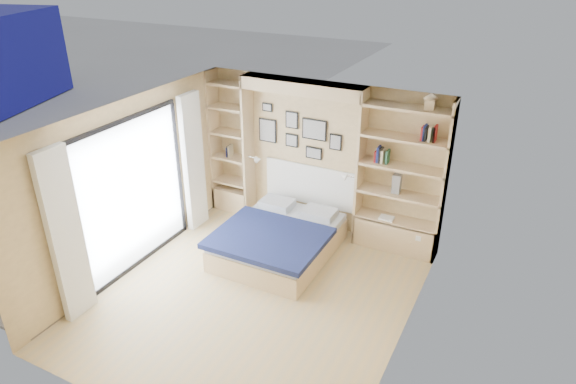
% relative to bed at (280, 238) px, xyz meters
% --- Properties ---
extents(ground, '(4.50, 4.50, 0.00)m').
position_rel_bed_xyz_m(ground, '(0.21, -1.13, -0.27)').
color(ground, tan).
rests_on(ground, ground).
extents(room_shell, '(4.50, 4.50, 4.50)m').
position_rel_bed_xyz_m(room_shell, '(-0.18, 0.39, 0.81)').
color(room_shell, '#D6B67C').
rests_on(room_shell, ground).
extents(bed, '(1.62, 2.12, 1.07)m').
position_rel_bed_xyz_m(bed, '(0.00, 0.00, 0.00)').
color(bed, '#D0B788').
rests_on(bed, ground).
extents(photo_gallery, '(1.48, 0.02, 0.82)m').
position_rel_bed_xyz_m(photo_gallery, '(-0.25, 1.10, 1.34)').
color(photo_gallery, black).
rests_on(photo_gallery, ground).
extents(reading_lamps, '(1.92, 0.12, 0.15)m').
position_rel_bed_xyz_m(reading_lamps, '(-0.09, 0.87, 0.84)').
color(reading_lamps, silver).
rests_on(reading_lamps, ground).
extents(shelf_decor, '(3.48, 0.23, 2.03)m').
position_rel_bed_xyz_m(shelf_decor, '(1.30, 0.94, 1.43)').
color(shelf_decor, '#A51E1E').
rests_on(shelf_decor, ground).
extents(deck, '(3.20, 4.00, 0.05)m').
position_rel_bed_xyz_m(deck, '(-3.39, -1.13, -0.27)').
color(deck, '#685C4D').
rests_on(deck, ground).
extents(deck_chair, '(0.65, 0.95, 0.89)m').
position_rel_bed_xyz_m(deck_chair, '(-3.57, -0.79, 0.16)').
color(deck_chair, tan).
rests_on(deck_chair, ground).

